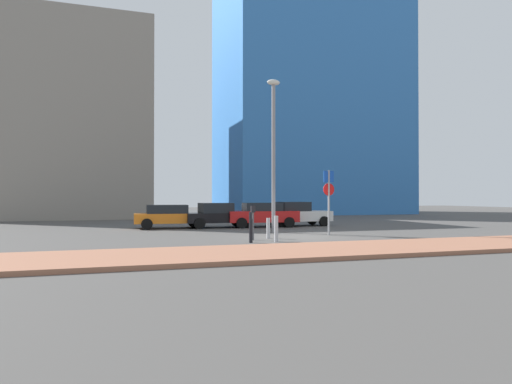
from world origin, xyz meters
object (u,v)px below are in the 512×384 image
object	(u,v)px
parked_car_red	(262,214)
street_lamp	(273,144)
parking_sign_post	(329,194)
traffic_bollard_mid	(251,231)
parked_car_white	(296,214)
traffic_bollard_near	(276,229)
parking_meter	(253,218)
traffic_bollard_edge	(268,228)
traffic_bollard_far	(251,223)
parked_car_black	(219,215)
parked_car_orange	(171,216)

from	to	relation	value
parked_car_red	street_lamp	distance (m)	5.77
parking_sign_post	traffic_bollard_mid	bearing A→B (deg)	-154.52
parked_car_white	traffic_bollard_mid	bearing A→B (deg)	-122.75
traffic_bollard_mid	parked_car_white	bearing A→B (deg)	57.25
parking_sign_post	traffic_bollard_near	xyz separation A→B (m)	(-3.55, -2.23, -1.45)
parking_sign_post	parking_meter	world-z (taller)	parking_sign_post
street_lamp	traffic_bollard_edge	world-z (taller)	street_lamp
traffic_bollard_near	traffic_bollard_far	size ratio (longest dim) A/B	1.00
parked_car_black	traffic_bollard_mid	xyz separation A→B (m)	(-0.74, -9.11, -0.27)
parking_sign_post	traffic_bollard_mid	world-z (taller)	parking_sign_post
parked_car_red	parking_meter	bearing A→B (deg)	-111.15
parking_sign_post	traffic_bollard_far	distance (m)	4.29
parked_car_red	traffic_bollard_mid	distance (m)	9.41
traffic_bollard_near	traffic_bollard_far	distance (m)	4.67
street_lamp	traffic_bollard_mid	bearing A→B (deg)	-119.98
parked_car_black	traffic_bollard_near	distance (m)	9.15
parked_car_white	traffic_bollard_near	size ratio (longest dim) A/B	3.91
parked_car_orange	traffic_bollard_near	bearing A→B (deg)	-71.16
street_lamp	traffic_bollard_far	size ratio (longest dim) A/B	7.39
street_lamp	traffic_bollard_mid	distance (m)	6.70
parked_car_orange	parked_car_black	world-z (taller)	parked_car_black
parked_car_black	traffic_bollard_near	xyz separation A→B (m)	(0.34, -9.14, -0.22)
parking_sign_post	traffic_bollard_far	xyz separation A→B (m)	(-3.23, 2.43, -1.45)
traffic_bollard_edge	parked_car_red	bearing A→B (deg)	73.63
parked_car_orange	parked_car_white	world-z (taller)	parked_car_white
parked_car_black	parked_car_red	size ratio (longest dim) A/B	0.98
traffic_bollard_mid	traffic_bollard_far	world-z (taller)	traffic_bollard_far
parked_car_white	parked_car_orange	bearing A→B (deg)	177.77
street_lamp	traffic_bollard_edge	size ratio (longest dim) A/B	8.74
parking_meter	traffic_bollard_mid	size ratio (longest dim) A/B	1.52
traffic_bollard_far	parked_car_orange	bearing A→B (deg)	126.67
parked_car_red	parking_meter	distance (m)	8.36
parked_car_orange	traffic_bollard_far	xyz separation A→B (m)	(3.52, -4.73, -0.20)
parked_car_black	parked_car_red	bearing A→B (deg)	-7.35
parked_car_orange	parking_sign_post	world-z (taller)	parking_sign_post
parked_car_orange	parked_car_black	size ratio (longest dim) A/B	1.02
traffic_bollard_edge	traffic_bollard_mid	bearing A→B (deg)	-129.69
parked_car_black	parking_sign_post	distance (m)	8.02
parking_sign_post	traffic_bollard_far	bearing A→B (deg)	143.06
traffic_bollard_edge	traffic_bollard_far	bearing A→B (deg)	87.97
parked_car_black	traffic_bollard_far	world-z (taller)	parked_car_black
traffic_bollard_mid	traffic_bollard_near	bearing A→B (deg)	-1.40
parked_car_white	traffic_bollard_far	bearing A→B (deg)	-135.04
parked_car_black	parked_car_red	world-z (taller)	parked_car_red
parked_car_red	parking_meter	size ratio (longest dim) A/B	3.02
parked_car_orange	parking_meter	size ratio (longest dim) A/B	3.04
traffic_bollard_edge	parking_meter	bearing A→B (deg)	-146.90
parked_car_white	parking_sign_post	xyz separation A→B (m)	(-1.19, -6.85, 1.21)
parked_car_red	street_lamp	size ratio (longest dim) A/B	0.56
parked_car_orange	street_lamp	xyz separation A→B (m)	(4.74, -4.81, 3.90)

